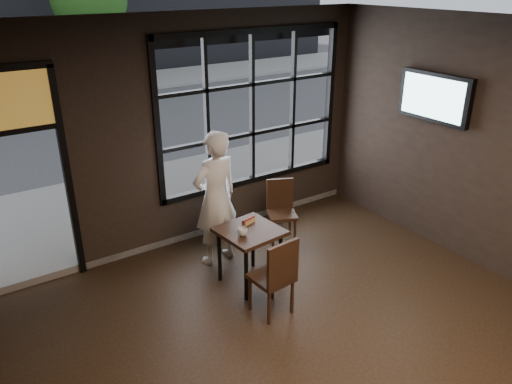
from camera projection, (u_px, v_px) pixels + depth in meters
ceiling at (385, 38)px, 3.43m from camera, size 6.00×7.00×0.02m
window_frame at (252, 109)px, 7.27m from camera, size 3.06×0.12×2.28m
cafe_table at (250, 256)px, 6.23m from camera, size 0.76×0.76×0.76m
chair_near at (271, 275)px, 5.63m from camera, size 0.46×0.46×0.98m
chair_window at (282, 212)px, 7.20m from camera, size 0.52×0.52×0.91m
man at (216, 198)px, 6.52m from camera, size 0.72×0.52×1.84m
hotdog at (248, 221)px, 6.23m from camera, size 0.21×0.13×0.06m
cup at (243, 232)px, 5.93m from camera, size 0.16×0.16×0.10m
tv at (434, 97)px, 6.66m from camera, size 0.13×1.11×0.65m
navy_car at (45, 81)px, 14.31m from camera, size 4.34×1.78×1.40m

